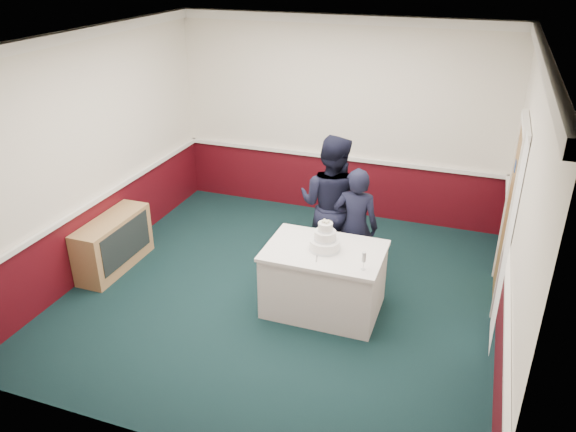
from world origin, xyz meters
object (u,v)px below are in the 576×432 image
(champagne_flute, at_px, (364,258))
(person_man, at_px, (331,204))
(cake_knife, at_px, (317,257))
(sideboard, at_px, (114,243))
(person_woman, at_px, (355,227))
(wedding_cake, at_px, (325,241))
(cake_table, at_px, (324,279))

(champagne_flute, distance_m, person_man, 1.40)
(cake_knife, bearing_deg, champagne_flute, -21.68)
(sideboard, height_order, champagne_flute, champagne_flute)
(sideboard, distance_m, person_woman, 3.13)
(person_woman, bearing_deg, cake_knife, 71.88)
(sideboard, xyz_separation_m, champagne_flute, (3.34, -0.27, 0.58))
(champagne_flute, bearing_deg, sideboard, 175.35)
(wedding_cake, xyz_separation_m, cake_knife, (-0.03, -0.20, -0.11))
(sideboard, bearing_deg, cake_knife, -3.91)
(cake_knife, relative_size, champagne_flute, 1.07)
(wedding_cake, height_order, person_man, person_man)
(sideboard, distance_m, cake_table, 2.84)
(cake_table, bearing_deg, person_woman, 75.61)
(cake_table, xyz_separation_m, person_man, (-0.19, 0.94, 0.51))
(cake_knife, height_order, champagne_flute, champagne_flute)
(cake_knife, distance_m, champagne_flute, 0.55)
(wedding_cake, bearing_deg, cake_knife, -98.53)
(cake_table, distance_m, cake_knife, 0.44)
(wedding_cake, relative_size, champagne_flute, 1.78)
(person_man, relative_size, person_woman, 1.19)
(cake_knife, xyz_separation_m, person_woman, (0.21, 0.91, -0.03))
(person_man, xyz_separation_m, person_woman, (0.37, -0.23, -0.14))
(cake_table, xyz_separation_m, person_woman, (0.18, 0.71, 0.36))
(wedding_cake, relative_size, person_man, 0.20)
(cake_knife, relative_size, person_man, 0.12)
(champagne_flute, relative_size, person_woman, 0.13)
(champagne_flute, xyz_separation_m, person_woman, (-0.32, 0.99, -0.17))
(champagne_flute, relative_size, person_man, 0.11)
(champagne_flute, distance_m, person_woman, 1.05)
(cake_knife, distance_m, person_woman, 0.93)
(sideboard, height_order, person_woman, person_woman)
(cake_table, xyz_separation_m, wedding_cake, (0.00, 0.00, 0.50))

